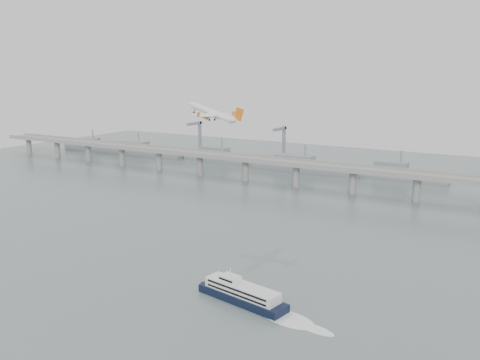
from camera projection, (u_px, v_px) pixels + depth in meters
The scene contains 5 objects.
ground at pixel (184, 270), 252.99m from camera, with size 900.00×900.00×0.00m, color slate.
bridge at pixel (328, 170), 418.22m from camera, with size 800.00×22.00×23.90m.
distant_fleet at pixel (215, 157), 552.11m from camera, with size 453.00×60.90×40.00m.
ferry at pixel (242, 294), 218.10m from camera, with size 70.55×21.40×13.38m.
airliner at pixel (214, 113), 304.42m from camera, with size 41.56×37.43×14.40m.
Camera 1 is at (145.13, -190.59, 97.13)m, focal length 38.00 mm.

